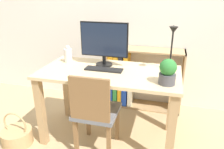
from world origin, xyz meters
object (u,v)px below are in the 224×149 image
Objects in this scene: monitor at (104,41)px; bookshelf at (129,79)px; vase at (68,55)px; potted_plant at (168,72)px; chair at (95,111)px; basket at (17,136)px; keyboard at (104,69)px; desk_lamp at (172,44)px.

monitor reaches higher than bookshelf.
potted_plant is (1.05, -0.33, 0.03)m from vase.
chair is (0.03, -0.41, -0.56)m from monitor.
potted_plant is (0.65, -0.33, -0.14)m from monitor.
vase is at bearing 134.02° from chair.
monitor reaches higher than basket.
keyboard is 1.70× the size of potted_plant.
monitor is 0.74m from potted_plant.
keyboard is 0.38× the size of bookshelf.
potted_plant is at bearing -62.56° from bookshelf.
chair is (0.43, -0.41, -0.39)m from vase.
vase is at bearing 179.08° from desk_lamp.
potted_plant is 1.65m from basket.
monitor reaches higher than potted_plant.
potted_plant reaches higher than vase.
potted_plant is at bearing -16.72° from keyboard.
potted_plant is at bearing -27.06° from monitor.
bookshelf reaches higher than keyboard.
chair is (-0.63, -0.39, -0.58)m from desk_lamp.
basket is (-0.80, -0.52, -0.93)m from monitor.
monitor is 1.33× the size of keyboard.
vase reaches higher than chair.
bookshelf is (0.16, 0.60, -0.64)m from monitor.
keyboard is at bearing -99.46° from bookshelf.
basket is at bearing -172.42° from potted_plant.
desk_lamp reaches higher than keyboard.
basket is at bearing -130.49° from bookshelf.
basket is (-0.39, -0.52, -0.76)m from vase.
vase is 0.43× the size of desk_lamp.
keyboard is at bearing 84.98° from chair.
vase is (-0.41, -0.00, -0.17)m from monitor.
vase is 0.71m from chair.
basket is (-0.82, -0.11, -0.36)m from chair.
vase is 0.95m from bookshelf.
keyboard is 0.41m from chair.
monitor reaches higher than vase.
keyboard is at bearing 24.19° from basket.
monitor reaches higher than chair.
bookshelf is at bearing 128.70° from desk_lamp.
desk_lamp reaches higher than potted_plant.
desk_lamp is (1.07, -0.02, 0.19)m from vase.
chair reaches higher than basket.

